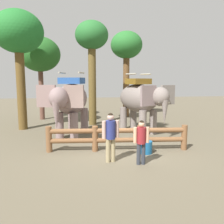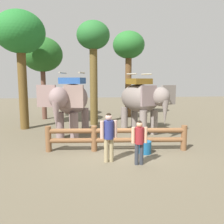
{
  "view_description": "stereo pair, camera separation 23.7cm",
  "coord_description": "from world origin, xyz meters",
  "px_view_note": "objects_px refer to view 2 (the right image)",
  "views": [
    {
      "loc": [
        -1.57,
        -8.82,
        2.89
      ],
      "look_at": [
        0.0,
        1.89,
        1.4
      ],
      "focal_mm": 36.94,
      "sensor_mm": 36.0,
      "label": 1
    },
    {
      "loc": [
        -1.34,
        -8.85,
        2.89
      ],
      "look_at": [
        0.0,
        1.89,
        1.4
      ],
      "focal_mm": 36.94,
      "sensor_mm": 36.0,
      "label": 2
    }
  ],
  "objects_px": {
    "log_fence": "(117,136)",
    "feed_bucket": "(145,147)",
    "tourist_man_in_blue": "(139,139)",
    "tree_deep_back": "(42,55)",
    "tree_far_left": "(93,42)",
    "tourist_woman_in_black": "(109,134)",
    "tree_far_right": "(20,35)",
    "elephant_center": "(142,100)",
    "tree_back_center": "(129,48)",
    "elephant_near_left": "(71,101)"
  },
  "relations": [
    {
      "from": "elephant_near_left",
      "to": "tourist_woman_in_black",
      "type": "height_order",
      "value": "elephant_near_left"
    },
    {
      "from": "log_fence",
      "to": "tree_back_center",
      "type": "xyz_separation_m",
      "value": [
        2.21,
        8.91,
        4.73
      ]
    },
    {
      "from": "elephant_near_left",
      "to": "feed_bucket",
      "type": "xyz_separation_m",
      "value": [
        3.02,
        -3.26,
        -1.62
      ]
    },
    {
      "from": "tree_far_left",
      "to": "tree_far_right",
      "type": "distance_m",
      "value": 4.29
    },
    {
      "from": "tree_back_center",
      "to": "tree_deep_back",
      "type": "bearing_deg",
      "value": -175.95
    },
    {
      "from": "feed_bucket",
      "to": "tree_back_center",
      "type": "bearing_deg",
      "value": 83.03
    },
    {
      "from": "elephant_center",
      "to": "tree_far_left",
      "type": "height_order",
      "value": "tree_far_left"
    },
    {
      "from": "tree_far_left",
      "to": "tree_back_center",
      "type": "distance_m",
      "value": 4.18
    },
    {
      "from": "tree_far_right",
      "to": "tree_deep_back",
      "type": "bearing_deg",
      "value": 79.87
    },
    {
      "from": "tourist_woman_in_black",
      "to": "tree_back_center",
      "type": "xyz_separation_m",
      "value": [
        2.68,
        10.16,
        4.32
      ]
    },
    {
      "from": "feed_bucket",
      "to": "tree_far_right",
      "type": "bearing_deg",
      "value": 137.14
    },
    {
      "from": "log_fence",
      "to": "feed_bucket",
      "type": "height_order",
      "value": "log_fence"
    },
    {
      "from": "tree_far_right",
      "to": "tourist_woman_in_black",
      "type": "bearing_deg",
      "value": -54.98
    },
    {
      "from": "feed_bucket",
      "to": "tree_deep_back",
      "type": "bearing_deg",
      "value": 120.74
    },
    {
      "from": "elephant_near_left",
      "to": "elephant_center",
      "type": "height_order",
      "value": "elephant_near_left"
    },
    {
      "from": "elephant_center",
      "to": "tree_far_left",
      "type": "relative_size",
      "value": 0.59
    },
    {
      "from": "tree_deep_back",
      "to": "feed_bucket",
      "type": "distance_m",
      "value": 11.3
    },
    {
      "from": "tourist_woman_in_black",
      "to": "feed_bucket",
      "type": "height_order",
      "value": "tourist_woman_in_black"
    },
    {
      "from": "tourist_woman_in_black",
      "to": "tree_far_right",
      "type": "height_order",
      "value": "tree_far_right"
    },
    {
      "from": "log_fence",
      "to": "feed_bucket",
      "type": "bearing_deg",
      "value": -24.37
    },
    {
      "from": "elephant_near_left",
      "to": "tree_deep_back",
      "type": "distance_m",
      "value": 6.74
    },
    {
      "from": "tourist_woman_in_black",
      "to": "tourist_man_in_blue",
      "type": "xyz_separation_m",
      "value": [
        1.01,
        -0.4,
        -0.13
      ]
    },
    {
      "from": "tourist_man_in_blue",
      "to": "log_fence",
      "type": "bearing_deg",
      "value": 107.92
    },
    {
      "from": "tourist_woman_in_black",
      "to": "feed_bucket",
      "type": "xyz_separation_m",
      "value": [
        1.53,
        0.77,
        -0.78
      ]
    },
    {
      "from": "log_fence",
      "to": "tree_far_left",
      "type": "height_order",
      "value": "tree_far_left"
    },
    {
      "from": "elephant_near_left",
      "to": "tourist_woman_in_black",
      "type": "distance_m",
      "value": 4.38
    },
    {
      "from": "tree_far_left",
      "to": "tree_far_right",
      "type": "xyz_separation_m",
      "value": [
        -4.2,
        -0.85,
        0.16
      ]
    },
    {
      "from": "feed_bucket",
      "to": "tourist_man_in_blue",
      "type": "bearing_deg",
      "value": -114.24
    },
    {
      "from": "elephant_near_left",
      "to": "tourist_woman_in_black",
      "type": "xyz_separation_m",
      "value": [
        1.49,
        -4.03,
        -0.84
      ]
    },
    {
      "from": "log_fence",
      "to": "feed_bucket",
      "type": "distance_m",
      "value": 1.22
    },
    {
      "from": "tourist_woman_in_black",
      "to": "tree_back_center",
      "type": "bearing_deg",
      "value": 75.22
    },
    {
      "from": "elephant_near_left",
      "to": "tourist_man_in_blue",
      "type": "distance_m",
      "value": 5.18
    },
    {
      "from": "tourist_woman_in_black",
      "to": "tourist_man_in_blue",
      "type": "height_order",
      "value": "tourist_woman_in_black"
    },
    {
      "from": "elephant_center",
      "to": "feed_bucket",
      "type": "relative_size",
      "value": 7.75
    },
    {
      "from": "elephant_near_left",
      "to": "tree_back_center",
      "type": "distance_m",
      "value": 8.19
    },
    {
      "from": "tourist_woman_in_black",
      "to": "tourist_man_in_blue",
      "type": "distance_m",
      "value": 1.09
    },
    {
      "from": "tree_deep_back",
      "to": "tree_back_center",
      "type": "bearing_deg",
      "value": 4.05
    },
    {
      "from": "tree_far_left",
      "to": "elephant_center",
      "type": "bearing_deg",
      "value": -47.12
    },
    {
      "from": "elephant_center",
      "to": "tourist_man_in_blue",
      "type": "distance_m",
      "value": 5.1
    },
    {
      "from": "tourist_woman_in_black",
      "to": "feed_bucket",
      "type": "bearing_deg",
      "value": 26.62
    },
    {
      "from": "tree_back_center",
      "to": "tree_deep_back",
      "type": "distance_m",
      "value": 6.51
    },
    {
      "from": "tourist_man_in_blue",
      "to": "tree_deep_back",
      "type": "xyz_separation_m",
      "value": [
        -4.79,
        10.1,
        3.79
      ]
    },
    {
      "from": "log_fence",
      "to": "tree_back_center",
      "type": "distance_m",
      "value": 10.33
    },
    {
      "from": "tree_far_left",
      "to": "tree_deep_back",
      "type": "relative_size",
      "value": 1.1
    },
    {
      "from": "tree_far_left",
      "to": "tree_deep_back",
      "type": "xyz_separation_m",
      "value": [
        -3.59,
        2.58,
        -0.58
      ]
    },
    {
      "from": "tree_back_center",
      "to": "tree_deep_back",
      "type": "xyz_separation_m",
      "value": [
        -6.46,
        -0.46,
        -0.65
      ]
    },
    {
      "from": "tree_far_right",
      "to": "tree_deep_back",
      "type": "height_order",
      "value": "tree_far_right"
    },
    {
      "from": "tourist_woman_in_black",
      "to": "tree_far_right",
      "type": "xyz_separation_m",
      "value": [
        -4.39,
        6.27,
        4.41
      ]
    },
    {
      "from": "tree_far_right",
      "to": "tourist_man_in_blue",
      "type": "bearing_deg",
      "value": -51.02
    },
    {
      "from": "tree_back_center",
      "to": "tourist_woman_in_black",
      "type": "bearing_deg",
      "value": -104.78
    }
  ]
}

